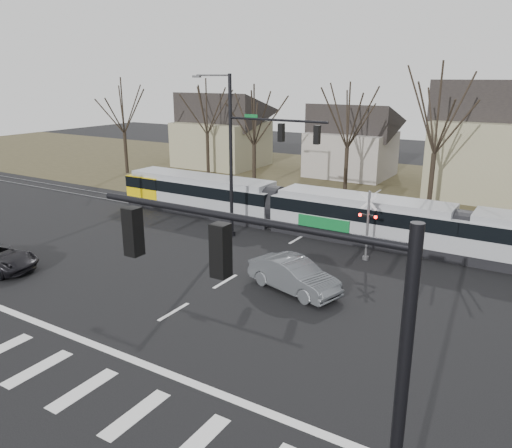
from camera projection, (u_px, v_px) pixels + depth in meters
The scene contains 15 objects.
ground at pixel (142, 331), 20.52m from camera, with size 140.00×140.00×0.00m, color black.
grass_verge at pixel (384, 188), 46.65m from camera, with size 140.00×28.00×0.01m, color #38331E.
crosswalk at pixel (60, 379), 17.25m from camera, with size 27.00×2.60×0.01m.
stop_line at pixel (108, 350), 19.04m from camera, with size 28.00×0.35×0.01m, color silver.
lane_dashes at pixel (310, 231), 33.58m from camera, with size 0.18×30.00×0.01m.
rail_pair at pixel (309, 232), 33.41m from camera, with size 90.00×1.52×0.06m.
tram at pixel (360, 216), 31.43m from camera, with size 37.88×2.81×2.87m.
sedan at pixel (294, 275), 24.13m from camera, with size 5.15×2.96×1.61m, color #4C4F53.
signal_pole_near_right at pixel (298, 357), 9.07m from camera, with size 6.72×0.44×8.00m.
signal_pole_far at pixel (252, 151), 30.30m from camera, with size 9.28×0.44×10.20m.
rail_crossing_signal at pixel (367, 228), 27.92m from camera, with size 1.08×0.36×4.00m.
tree_row at pixel (390, 143), 39.32m from camera, with size 59.20×7.20×10.00m.
house_a at pixel (221, 127), 57.04m from camera, with size 9.72×8.64×8.60m.
house_b at pixel (352, 137), 51.29m from camera, with size 8.64×7.56×7.65m.
house_c at pixel (499, 136), 41.46m from camera, with size 10.80×8.64×10.10m.
Camera 1 is at (13.64, -13.22, 10.07)m, focal length 35.00 mm.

